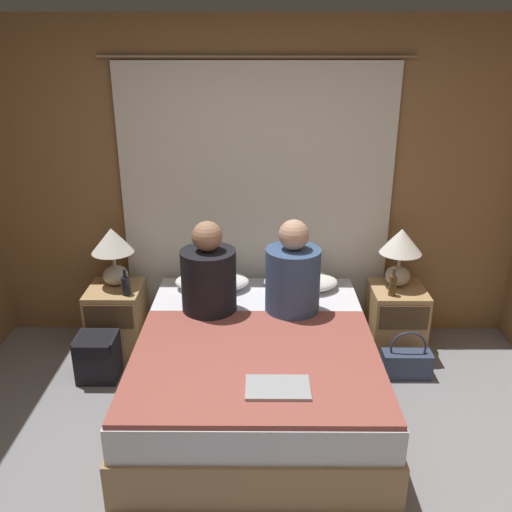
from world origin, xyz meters
The scene contains 17 objects.
wall_back centered at (0.00, 2.02, 1.25)m, with size 4.29×0.06×2.50m.
curtain_panel centered at (0.00, 1.95, 1.10)m, with size 2.30×0.02×2.21m.
bed centered at (0.00, 0.95, 0.25)m, with size 1.56×1.91×0.51m.
nightstand_left centered at (-1.10, 1.65, 0.27)m, with size 0.41×0.44×0.53m.
nightstand_right centered at (1.10, 1.65, 0.27)m, with size 0.41×0.44×0.53m.
lamp_left centered at (-1.10, 1.72, 0.83)m, with size 0.32×0.32×0.46m.
lamp_right centered at (1.10, 1.72, 0.83)m, with size 0.32×0.32×0.46m.
pillow_left centered at (-0.34, 1.68, 0.57)m, with size 0.57×0.35×0.12m.
pillow_right centered at (0.34, 1.68, 0.57)m, with size 0.57×0.35×0.12m.
blanket_on_bed centered at (0.00, 0.63, 0.53)m, with size 1.50×1.23×0.03m.
person_left_in_bed centered at (-0.33, 1.29, 0.79)m, with size 0.38×0.38×0.67m.
person_right_in_bed centered at (0.25, 1.29, 0.79)m, with size 0.38×0.38×0.69m.
beer_bottle_on_left_stand centered at (-0.98, 1.54, 0.61)m, with size 0.07×0.07×0.20m.
beer_bottle_on_right_stand centered at (1.02, 1.54, 0.62)m, with size 0.06×0.06×0.22m.
laptop_on_bed centered at (0.12, 0.32, 0.55)m, with size 0.35×0.23×0.02m.
backpack_on_floor centered at (-1.15, 1.23, 0.19)m, with size 0.29×0.28×0.34m.
handbag_on_floor centered at (1.10, 1.27, 0.11)m, with size 0.36×0.15×0.37m.
Camera 1 is at (0.02, -2.15, 2.29)m, focal length 38.00 mm.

